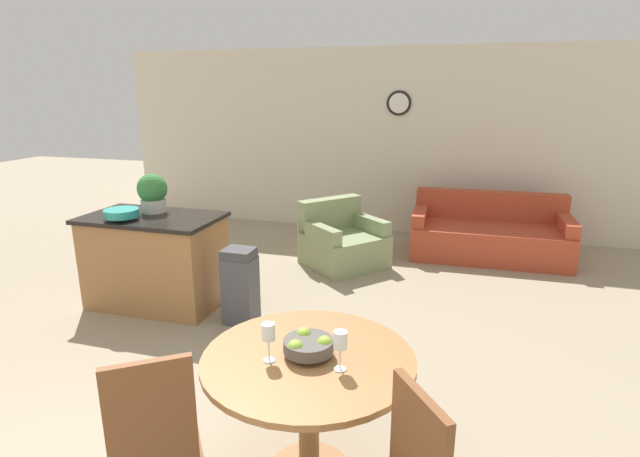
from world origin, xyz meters
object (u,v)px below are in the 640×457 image
(potted_plant, at_px, (153,192))
(dining_chair_near_left, at_px, (154,436))
(teal_bowl, at_px, (122,213))
(trash_bin, at_px, (240,286))
(kitchen_island, at_px, (155,260))
(couch, at_px, (489,235))
(fruit_bowl, at_px, (308,345))
(armchair, at_px, (342,243))
(wine_glass_left, at_px, (268,333))
(wine_glass_right, at_px, (340,342))
(dining_table, at_px, (309,385))

(potted_plant, bearing_deg, dining_chair_near_left, -56.53)
(teal_bowl, xyz_separation_m, trash_bin, (1.17, 0.05, -0.62))
(kitchen_island, xyz_separation_m, trash_bin, (0.99, -0.14, -0.11))
(teal_bowl, relative_size, couch, 0.16)
(dining_chair_near_left, xyz_separation_m, fruit_bowl, (0.59, 0.53, 0.29))
(fruit_bowl, bearing_deg, dining_chair_near_left, -137.89)
(potted_plant, distance_m, armchair, 2.34)
(kitchen_island, bearing_deg, wine_glass_left, -43.84)
(fruit_bowl, bearing_deg, teal_bowl, 145.48)
(dining_chair_near_left, distance_m, potted_plant, 3.06)
(dining_chair_near_left, relative_size, trash_bin, 1.38)
(dining_chair_near_left, relative_size, fruit_bowl, 3.76)
(trash_bin, distance_m, armchair, 1.87)
(wine_glass_right, bearing_deg, kitchen_island, 141.29)
(couch, bearing_deg, fruit_bowl, -104.98)
(teal_bowl, xyz_separation_m, couch, (3.44, 2.73, -0.70))
(fruit_bowl, relative_size, wine_glass_left, 1.26)
(couch, bearing_deg, teal_bowl, -142.69)
(teal_bowl, relative_size, potted_plant, 0.84)
(trash_bin, relative_size, couch, 0.37)
(trash_bin, height_order, couch, couch)
(fruit_bowl, height_order, armchair, fruit_bowl)
(dining_table, xyz_separation_m, dining_chair_near_left, (-0.59, -0.53, -0.05))
(trash_bin, bearing_deg, wine_glass_right, -51.74)
(wine_glass_left, xyz_separation_m, trash_bin, (-1.01, 1.78, -0.56))
(dining_chair_near_left, relative_size, potted_plant, 2.58)
(teal_bowl, bearing_deg, trash_bin, 2.39)
(dining_table, bearing_deg, kitchen_island, 140.16)
(trash_bin, bearing_deg, fruit_bowl, -54.52)
(wine_glass_left, relative_size, couch, 0.11)
(wine_glass_left, distance_m, couch, 4.67)
(wine_glass_left, relative_size, armchair, 0.18)
(kitchen_island, bearing_deg, teal_bowl, -133.73)
(dining_chair_near_left, xyz_separation_m, couch, (1.66, 4.89, -0.26))
(fruit_bowl, bearing_deg, wine_glass_right, -23.03)
(trash_bin, bearing_deg, teal_bowl, -177.61)
(wine_glass_left, bearing_deg, wine_glass_right, 3.25)
(wine_glass_right, height_order, trash_bin, wine_glass_right)
(wine_glass_right, xyz_separation_m, potted_plant, (-2.44, 2.05, 0.21))
(fruit_bowl, bearing_deg, kitchen_island, 140.16)
(wine_glass_left, relative_size, wine_glass_right, 1.00)
(wine_glass_left, bearing_deg, trash_bin, 119.73)
(dining_table, distance_m, wine_glass_right, 0.39)
(dining_table, bearing_deg, potted_plant, 138.75)
(potted_plant, bearing_deg, fruit_bowl, -41.24)
(potted_plant, xyz_separation_m, trash_bin, (1.06, -0.30, -0.76))
(dining_table, bearing_deg, armchair, 100.94)
(dining_chair_near_left, height_order, teal_bowl, teal_bowl)
(kitchen_island, bearing_deg, trash_bin, -8.31)
(wine_glass_left, bearing_deg, fruit_bowl, 29.73)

